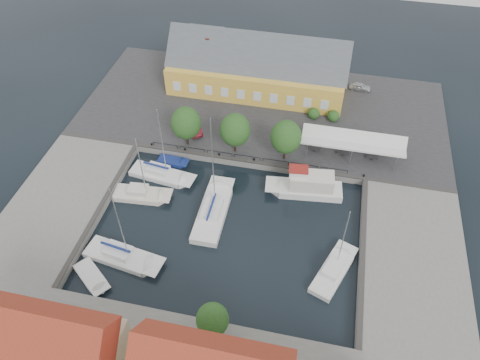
% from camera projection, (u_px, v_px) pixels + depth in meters
% --- Properties ---
extents(ground, '(140.00, 140.00, 0.00)m').
position_uv_depth(ground, '(230.00, 222.00, 58.58)').
color(ground, black).
rests_on(ground, ground).
extents(north_quay, '(56.00, 26.00, 1.00)m').
position_uv_depth(north_quay, '(263.00, 110.00, 74.05)').
color(north_quay, '#2D2D30').
rests_on(north_quay, ground).
extents(west_quay, '(12.00, 24.00, 1.00)m').
position_uv_depth(west_quay, '(60.00, 203.00, 60.16)').
color(west_quay, slate).
rests_on(west_quay, ground).
extents(east_quay, '(12.00, 24.00, 1.00)m').
position_uv_depth(east_quay, '(412.00, 264.00, 53.54)').
color(east_quay, slate).
rests_on(east_quay, ground).
extents(quay_edge_fittings, '(56.00, 24.72, 0.40)m').
position_uv_depth(quay_edge_fittings, '(238.00, 189.00, 61.09)').
color(quay_edge_fittings, '#383533').
rests_on(quay_edge_fittings, north_quay).
extents(warehouse, '(28.56, 14.00, 9.55)m').
position_uv_depth(warehouse, '(254.00, 69.00, 75.34)').
color(warehouse, yellow).
rests_on(warehouse, north_quay).
extents(tent_canopy, '(14.00, 4.00, 2.83)m').
position_uv_depth(tent_canopy, '(353.00, 141.00, 63.84)').
color(tent_canopy, white).
rests_on(tent_canopy, north_quay).
extents(quay_trees, '(18.20, 4.20, 6.30)m').
position_uv_depth(quay_trees, '(235.00, 130.00, 63.68)').
color(quay_trees, black).
rests_on(quay_trees, north_quay).
extents(car_silver, '(3.61, 1.65, 1.20)m').
position_uv_depth(car_silver, '(360.00, 87.00, 76.73)').
color(car_silver, '#B8BCC1').
rests_on(car_silver, north_quay).
extents(car_red, '(4.07, 4.92, 1.58)m').
position_uv_depth(car_red, '(193.00, 126.00, 69.22)').
color(car_red, maroon).
rests_on(car_red, north_quay).
extents(center_sailboat, '(3.48, 11.26, 14.98)m').
position_uv_depth(center_sailboat, '(213.00, 212.00, 59.21)').
color(center_sailboat, white).
rests_on(center_sailboat, ground).
extents(trawler, '(10.45, 4.11, 5.00)m').
position_uv_depth(trawler, '(307.00, 187.00, 61.41)').
color(trawler, white).
rests_on(trawler, ground).
extents(east_boat_c, '(5.25, 8.42, 10.47)m').
position_uv_depth(east_boat_c, '(333.00, 272.00, 53.02)').
color(east_boat_c, white).
rests_on(east_boat_c, ground).
extents(west_boat_a, '(9.55, 3.82, 12.22)m').
position_uv_depth(west_boat_a, '(161.00, 175.00, 64.02)').
color(west_boat_a, white).
rests_on(west_boat_a, ground).
extents(west_boat_b, '(7.93, 3.24, 10.65)m').
position_uv_depth(west_boat_b, '(141.00, 195.00, 61.39)').
color(west_boat_b, silver).
rests_on(west_boat_b, ground).
extents(west_boat_d, '(9.98, 4.31, 12.78)m').
position_uv_depth(west_boat_d, '(122.00, 257.00, 54.44)').
color(west_boat_d, white).
rests_on(west_boat_d, ground).
extents(launch_sw, '(5.52, 4.93, 0.98)m').
position_uv_depth(launch_sw, '(92.00, 278.00, 52.70)').
color(launch_sw, white).
rests_on(launch_sw, ground).
extents(launch_nw, '(4.61, 2.07, 0.88)m').
position_uv_depth(launch_nw, '(173.00, 162.00, 66.14)').
color(launch_nw, navy).
rests_on(launch_nw, ground).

